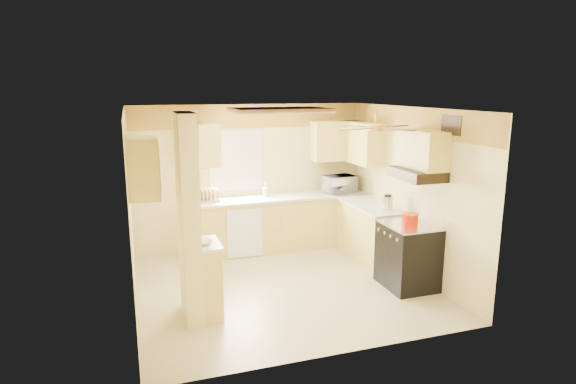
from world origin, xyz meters
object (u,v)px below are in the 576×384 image
object	(u,v)px
microwave	(339,184)
dutch_oven	(410,219)
bowl	(205,242)
kettle	(388,203)
stove	(408,255)

from	to	relation	value
microwave	dutch_oven	bearing A→B (deg)	84.15
microwave	bowl	bearing A→B (deg)	29.96
kettle	dutch_oven	bearing A→B (deg)	-95.10
stove	microwave	xyz separation A→B (m)	(-0.11, 2.12, 0.63)
stove	bowl	distance (m)	2.89
microwave	dutch_oven	xyz separation A→B (m)	(0.10, -2.14, -0.10)
stove	bowl	size ratio (longest dim) A/B	4.77
stove	microwave	distance (m)	2.21
stove	dutch_oven	size ratio (longest dim) A/B	3.85
microwave	bowl	distance (m)	3.50
dutch_oven	kettle	xyz separation A→B (m)	(0.07, 0.73, 0.06)
stove	bowl	xyz separation A→B (m)	(-2.85, -0.06, 0.50)
microwave	bowl	xyz separation A→B (m)	(-2.73, -2.18, -0.13)
microwave	kettle	distance (m)	1.42
microwave	kettle	bearing A→B (deg)	88.23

